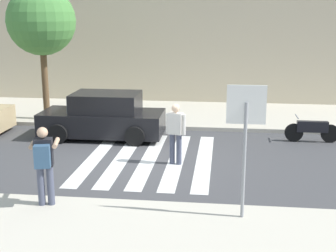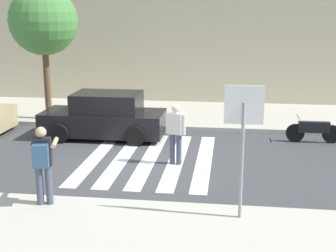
# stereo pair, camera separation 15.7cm
# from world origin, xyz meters

# --- Properties ---
(ground_plane) EXTENTS (120.00, 120.00, 0.00)m
(ground_plane) POSITION_xyz_m (0.00, 0.00, 0.00)
(ground_plane) COLOR #424244
(sidewalk_far) EXTENTS (60.00, 4.80, 0.14)m
(sidewalk_far) POSITION_xyz_m (0.00, 6.00, 0.07)
(sidewalk_far) COLOR beige
(sidewalk_far) RESTS_ON ground
(building_facade_far) EXTENTS (56.00, 4.00, 7.70)m
(building_facade_far) POSITION_xyz_m (0.00, 10.40, 3.85)
(building_facade_far) COLOR beige
(building_facade_far) RESTS_ON ground
(crosswalk_stripe_0) EXTENTS (0.44, 5.20, 0.01)m
(crosswalk_stripe_0) POSITION_xyz_m (-1.60, 0.20, 0.00)
(crosswalk_stripe_0) COLOR silver
(crosswalk_stripe_0) RESTS_ON ground
(crosswalk_stripe_1) EXTENTS (0.44, 5.20, 0.01)m
(crosswalk_stripe_1) POSITION_xyz_m (-0.80, 0.20, 0.00)
(crosswalk_stripe_1) COLOR silver
(crosswalk_stripe_1) RESTS_ON ground
(crosswalk_stripe_2) EXTENTS (0.44, 5.20, 0.01)m
(crosswalk_stripe_2) POSITION_xyz_m (0.00, 0.20, 0.00)
(crosswalk_stripe_2) COLOR silver
(crosswalk_stripe_2) RESTS_ON ground
(crosswalk_stripe_3) EXTENTS (0.44, 5.20, 0.01)m
(crosswalk_stripe_3) POSITION_xyz_m (0.80, 0.20, 0.00)
(crosswalk_stripe_3) COLOR silver
(crosswalk_stripe_3) RESTS_ON ground
(crosswalk_stripe_4) EXTENTS (0.44, 5.20, 0.01)m
(crosswalk_stripe_4) POSITION_xyz_m (1.60, 0.20, 0.00)
(crosswalk_stripe_4) COLOR silver
(crosswalk_stripe_4) RESTS_ON ground
(stop_sign) EXTENTS (0.76, 0.08, 2.70)m
(stop_sign) POSITION_xyz_m (2.55, -3.78, 2.11)
(stop_sign) COLOR gray
(stop_sign) RESTS_ON sidewalk_near
(photographer_with_backpack) EXTENTS (0.70, 0.92, 1.72)m
(photographer_with_backpack) POSITION_xyz_m (-1.62, -3.70, 1.17)
(photographer_with_backpack) COLOR #474C60
(photographer_with_backpack) RESTS_ON sidewalk_near
(pedestrian_crossing) EXTENTS (0.57, 0.32, 1.72)m
(pedestrian_crossing) POSITION_xyz_m (0.81, -0.20, 0.97)
(pedestrian_crossing) COLOR #474C60
(pedestrian_crossing) RESTS_ON ground
(parked_car_black) EXTENTS (4.10, 1.92, 1.55)m
(parked_car_black) POSITION_xyz_m (-1.89, 2.30, 0.73)
(parked_car_black) COLOR black
(parked_car_black) RESTS_ON ground
(motorcycle) EXTENTS (1.76, 0.60, 0.87)m
(motorcycle) POSITION_xyz_m (5.03, 2.60, 0.41)
(motorcycle) COLOR black
(motorcycle) RESTS_ON ground
(street_tree_west) EXTENTS (2.53, 2.53, 4.97)m
(street_tree_west) POSITION_xyz_m (-4.63, 4.21, 3.82)
(street_tree_west) COLOR brown
(street_tree_west) RESTS_ON sidewalk_far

